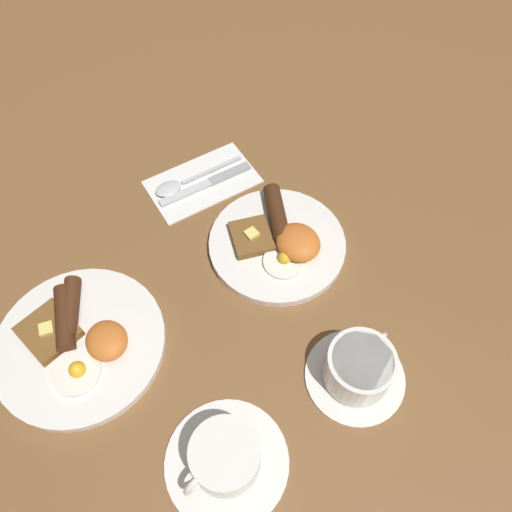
% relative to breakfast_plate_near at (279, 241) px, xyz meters
% --- Properties ---
extents(ground_plane, '(3.00, 3.00, 0.00)m').
position_rel_breakfast_plate_near_xyz_m(ground_plane, '(0.00, 0.00, -0.01)').
color(ground_plane, brown).
extents(breakfast_plate_near, '(0.23, 0.23, 0.05)m').
position_rel_breakfast_plate_near_xyz_m(breakfast_plate_near, '(0.00, 0.00, 0.00)').
color(breakfast_plate_near, white).
rests_on(breakfast_plate_near, ground_plane).
extents(breakfast_plate_far, '(0.26, 0.26, 0.05)m').
position_rel_breakfast_plate_near_xyz_m(breakfast_plate_far, '(0.03, 0.35, -0.00)').
color(breakfast_plate_far, white).
rests_on(breakfast_plate_far, ground_plane).
extents(teacup_near, '(0.15, 0.15, 0.07)m').
position_rel_breakfast_plate_near_xyz_m(teacup_near, '(-0.25, 0.04, 0.02)').
color(teacup_near, white).
rests_on(teacup_near, ground_plane).
extents(teacup_far, '(0.17, 0.17, 0.07)m').
position_rel_breakfast_plate_near_xyz_m(teacup_far, '(-0.24, 0.26, 0.01)').
color(teacup_far, white).
rests_on(teacup_far, ground_plane).
extents(napkin, '(0.13, 0.20, 0.01)m').
position_rel_breakfast_plate_near_xyz_m(napkin, '(0.20, 0.03, -0.01)').
color(napkin, white).
rests_on(napkin, ground_plane).
extents(knife, '(0.03, 0.19, 0.01)m').
position_rel_breakfast_plate_near_xyz_m(knife, '(0.18, 0.02, -0.01)').
color(knife, silver).
rests_on(knife, napkin).
extents(spoon, '(0.04, 0.18, 0.01)m').
position_rel_breakfast_plate_near_xyz_m(spoon, '(0.21, 0.08, -0.01)').
color(spoon, silver).
rests_on(spoon, napkin).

